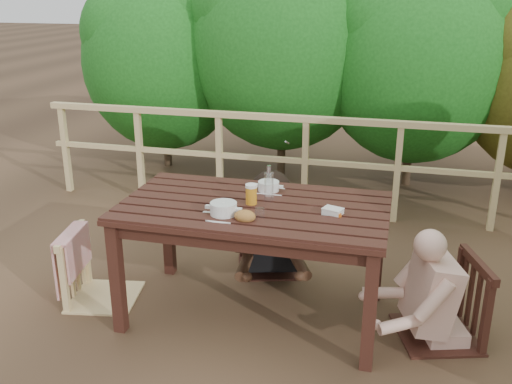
% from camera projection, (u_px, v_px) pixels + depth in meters
% --- Properties ---
extents(ground, '(60.00, 60.00, 0.00)m').
position_uv_depth(ground, '(254.00, 313.00, 4.09)').
color(ground, brown).
rests_on(ground, ground).
extents(table, '(1.76, 0.99, 0.82)m').
position_uv_depth(table, '(254.00, 262.00, 3.95)').
color(table, black).
rests_on(table, ground).
extents(chair_left, '(0.57, 0.57, 0.99)m').
position_uv_depth(chair_left, '(99.00, 237.00, 4.12)').
color(chair_left, tan).
rests_on(chair_left, ground).
extents(chair_far, '(0.61, 0.61, 0.99)m').
position_uv_depth(chair_far, '(269.00, 212.00, 4.58)').
color(chair_far, black).
rests_on(chair_far, ground).
extents(chair_right, '(0.65, 0.65, 1.04)m').
position_uv_depth(chair_right, '(444.00, 266.00, 3.65)').
color(chair_right, black).
rests_on(chair_right, ground).
extents(woman, '(0.71, 0.79, 1.35)m').
position_uv_depth(woman, '(270.00, 190.00, 4.54)').
color(woman, black).
rests_on(woman, ground).
extents(diner_right, '(0.75, 0.68, 1.27)m').
position_uv_depth(diner_right, '(451.00, 250.00, 3.61)').
color(diner_right, '#D5A491').
rests_on(diner_right, ground).
extents(railing, '(5.60, 0.10, 1.01)m').
position_uv_depth(railing, '(305.00, 166.00, 5.74)').
color(railing, tan).
rests_on(railing, ground).
extents(hedge_row, '(6.60, 1.60, 3.80)m').
position_uv_depth(hedge_row, '(364.00, 15.00, 6.27)').
color(hedge_row, '#195918').
rests_on(hedge_row, ground).
extents(soup_near, '(0.29, 0.29, 0.10)m').
position_uv_depth(soup_near, '(224.00, 210.00, 3.62)').
color(soup_near, white).
rests_on(soup_near, table).
extents(soup_far, '(0.25, 0.25, 0.08)m').
position_uv_depth(soup_far, '(269.00, 187.00, 4.05)').
color(soup_far, silver).
rests_on(soup_far, table).
extents(bread_roll, '(0.13, 0.10, 0.08)m').
position_uv_depth(bread_roll, '(245.00, 216.00, 3.54)').
color(bread_roll, '#A87D35').
rests_on(bread_roll, table).
extents(beer_glass, '(0.08, 0.08, 0.15)m').
position_uv_depth(beer_glass, '(251.00, 195.00, 3.79)').
color(beer_glass, orange).
rests_on(beer_glass, table).
extents(bottle, '(0.06, 0.06, 0.26)m').
position_uv_depth(bottle, '(269.00, 184.00, 3.85)').
color(bottle, silver).
rests_on(bottle, table).
extents(tumbler, '(0.06, 0.06, 0.07)m').
position_uv_depth(tumbler, '(260.00, 213.00, 3.59)').
color(tumbler, silver).
rests_on(tumbler, table).
extents(butter_tub, '(0.15, 0.12, 0.05)m').
position_uv_depth(butter_tub, '(333.00, 212.00, 3.64)').
color(butter_tub, white).
rests_on(butter_tub, table).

